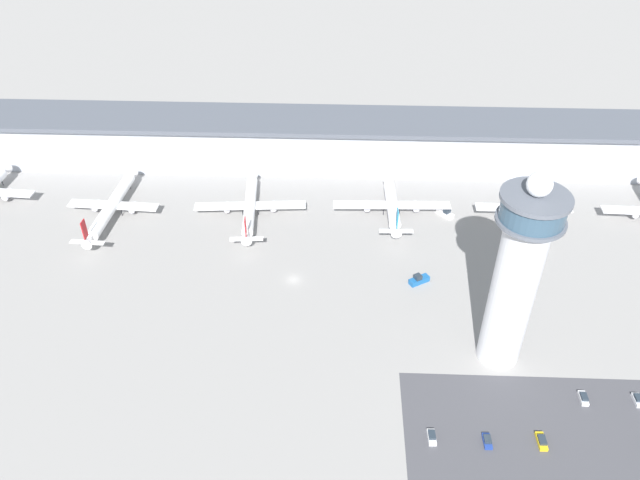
{
  "coord_description": "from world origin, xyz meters",
  "views": [
    {
      "loc": [
        13.55,
        -142.57,
        124.89
      ],
      "look_at": [
        7.7,
        9.43,
        8.29
      ],
      "focal_mm": 35.0,
      "sensor_mm": 36.0,
      "label": 1
    }
  ],
  "objects": [
    {
      "name": "ground_plane",
      "position": [
        0.0,
        0.0,
        0.0
      ],
      "size": [
        1000.0,
        1000.0,
        0.0
      ],
      "primitive_type": "plane",
      "color": "gray"
    },
    {
      "name": "terminal_building",
      "position": [
        0.0,
        70.0,
        9.67
      ],
      "size": [
        263.38,
        25.0,
        19.15
      ],
      "color": "#A3A8B2",
      "rests_on": "ground"
    },
    {
      "name": "control_tower",
      "position": [
        56.16,
        -28.0,
        28.31
      ],
      "size": [
        15.75,
        15.75,
        56.23
      ],
      "color": "silver",
      "rests_on": "ground"
    },
    {
      "name": "parking_lot_surface",
      "position": [
        61.84,
        -55.26,
        0.0
      ],
      "size": [
        64.0,
        40.0,
        0.01
      ],
      "primitive_type": "cube",
      "color": "#424247",
      "rests_on": "ground"
    },
    {
      "name": "airplane_gate_bravo",
      "position": [
        -64.73,
        31.52,
        4.19
      ],
      "size": [
        31.57,
        44.61,
        12.63
      ],
      "color": "white",
      "rests_on": "ground"
    },
    {
      "name": "airplane_gate_charlie",
      "position": [
        -17.38,
        33.55,
        3.89
      ],
      "size": [
        38.53,
        40.59,
        12.01
      ],
      "color": "white",
      "rests_on": "ground"
    },
    {
      "name": "airplane_gate_delta",
      "position": [
        31.51,
        35.6,
        4.15
      ],
      "size": [
        40.55,
        33.16,
        12.61
      ],
      "color": "white",
      "rests_on": "ground"
    },
    {
      "name": "airplane_gate_echo",
      "position": [
        76.64,
        35.68,
        4.04
      ],
      "size": [
        32.69,
        34.32,
        11.79
      ],
      "color": "white",
      "rests_on": "ground"
    },
    {
      "name": "service_truck_catering",
      "position": [
        50.2,
        35.91,
        0.96
      ],
      "size": [
        5.94,
        6.24,
        2.78
      ],
      "color": "black",
      "rests_on": "ground"
    },
    {
      "name": "service_truck_fuel",
      "position": [
        37.95,
        0.23,
        1.1
      ],
      "size": [
        6.62,
        5.22,
        3.16
      ],
      "color": "black",
      "rests_on": "ground"
    },
    {
      "name": "car_blue_compact",
      "position": [
        61.38,
        -54.87,
        0.62
      ],
      "size": [
        2.0,
        4.84,
        1.58
      ],
      "color": "black",
      "rests_on": "ground"
    },
    {
      "name": "car_maroon_suv",
      "position": [
        36.15,
        -54.68,
        0.6
      ],
      "size": [
        1.98,
        4.34,
        1.55
      ],
      "color": "black",
      "rests_on": "ground"
    },
    {
      "name": "car_black_suv",
      "position": [
        74.7,
        -42.04,
        0.59
      ],
      "size": [
        1.84,
        4.35,
        1.52
      ],
      "color": "black",
      "rests_on": "ground"
    },
    {
      "name": "car_grey_coupe",
      "position": [
        48.88,
        -55.23,
        0.52
      ],
      "size": [
        1.88,
        4.18,
        1.35
      ],
      "color": "black",
      "rests_on": "ground"
    },
    {
      "name": "car_red_hatchback",
      "position": [
        87.89,
        -42.08,
        0.61
      ],
      "size": [
        1.84,
        4.09,
        1.57
      ],
      "color": "black",
      "rests_on": "ground"
    }
  ]
}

